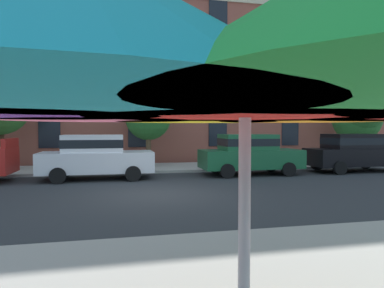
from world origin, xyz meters
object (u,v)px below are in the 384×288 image
object	(u,v)px
sedan_green	(250,153)
street_tree_middle	(149,118)
street_tree_right	(358,115)
sedan_black	(353,151)
patio_umbrella	(245,76)
sedan_white	(96,156)

from	to	relation	value
sedan_green	street_tree_middle	size ratio (longest dim) A/B	1.17
sedan_green	street_tree_right	xyz separation A→B (m)	(7.90, 3.14, 1.85)
sedan_green	sedan_black	world-z (taller)	same
patio_umbrella	street_tree_right	bearing A→B (deg)	50.56
sedan_green	street_tree_right	bearing A→B (deg)	21.69
street_tree_right	sedan_green	bearing A→B (deg)	-158.31
street_tree_middle	street_tree_right	distance (m)	11.97
sedan_white	patio_umbrella	xyz separation A→B (m)	(1.39, -12.70, 1.32)
sedan_green	sedan_black	bearing A→B (deg)	0.00
sedan_green	patio_umbrella	size ratio (longest dim) A/B	1.35
sedan_white	street_tree_middle	xyz separation A→B (m)	(2.45, 3.45, 1.64)
street_tree_middle	sedan_green	bearing A→B (deg)	-40.33
sedan_green	patio_umbrella	world-z (taller)	patio_umbrella
sedan_white	patio_umbrella	world-z (taller)	patio_umbrella
sedan_white	street_tree_middle	size ratio (longest dim) A/B	1.17
patio_umbrella	sedan_white	bearing A→B (deg)	96.23
sedan_green	street_tree_right	distance (m)	8.70
street_tree_right	street_tree_middle	bearing A→B (deg)	178.51
street_tree_middle	patio_umbrella	bearing A→B (deg)	-93.78
sedan_white	patio_umbrella	distance (m)	12.84
sedan_white	street_tree_right	size ratio (longest dim) A/B	1.02
sedan_white	sedan_black	size ratio (longest dim) A/B	1.00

